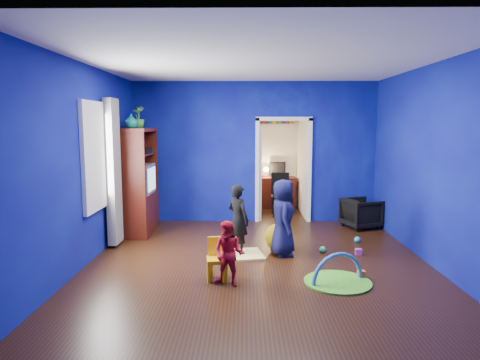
{
  "coord_description": "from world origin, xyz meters",
  "views": [
    {
      "loc": [
        -0.19,
        -6.09,
        2.04
      ],
      "look_at": [
        -0.27,
        0.4,
        1.18
      ],
      "focal_mm": 32.0,
      "sensor_mm": 36.0,
      "label": 1
    }
  ],
  "objects_px": {
    "child_navy": "(283,218)",
    "study_desk": "(277,192)",
    "kid_chair": "(218,261)",
    "vase": "(131,121)",
    "folding_chair": "(281,195)",
    "hopper_ball": "(278,237)",
    "child_black": "(238,219)",
    "armchair": "(361,213)",
    "crt_tv": "(139,179)",
    "toddler_red": "(228,254)",
    "play_mat": "(338,282)",
    "tv_armoire": "(137,181)"
  },
  "relations": [
    {
      "from": "child_navy",
      "to": "study_desk",
      "type": "distance_m",
      "value": 3.87
    },
    {
      "from": "kid_chair",
      "to": "vase",
      "type": "bearing_deg",
      "value": 119.73
    },
    {
      "from": "folding_chair",
      "to": "hopper_ball",
      "type": "bearing_deg",
      "value": -95.5
    },
    {
      "from": "child_black",
      "to": "vase",
      "type": "xyz_separation_m",
      "value": [
        -1.9,
        1.02,
        1.53
      ]
    },
    {
      "from": "child_navy",
      "to": "armchair",
      "type": "bearing_deg",
      "value": -45.67
    },
    {
      "from": "child_black",
      "to": "crt_tv",
      "type": "xyz_separation_m",
      "value": [
        -1.86,
        1.32,
        0.47
      ]
    },
    {
      "from": "study_desk",
      "to": "folding_chair",
      "type": "xyz_separation_m",
      "value": [
        0.0,
        -0.96,
        0.09
      ]
    },
    {
      "from": "child_navy",
      "to": "crt_tv",
      "type": "xyz_separation_m",
      "value": [
        -2.56,
        1.36,
        0.42
      ]
    },
    {
      "from": "kid_chair",
      "to": "toddler_red",
      "type": "bearing_deg",
      "value": -60.96
    },
    {
      "from": "vase",
      "to": "kid_chair",
      "type": "relative_size",
      "value": 0.51
    },
    {
      "from": "crt_tv",
      "to": "study_desk",
      "type": "distance_m",
      "value": 3.77
    },
    {
      "from": "child_black",
      "to": "toddler_red",
      "type": "xyz_separation_m",
      "value": [
        -0.1,
        -1.33,
        -0.14
      ]
    },
    {
      "from": "armchair",
      "to": "play_mat",
      "type": "distance_m",
      "value": 3.18
    },
    {
      "from": "kid_chair",
      "to": "armchair",
      "type": "bearing_deg",
      "value": 39.54
    },
    {
      "from": "tv_armoire",
      "to": "kid_chair",
      "type": "bearing_deg",
      "value": -55.99
    },
    {
      "from": "armchair",
      "to": "child_black",
      "type": "bearing_deg",
      "value": 105.75
    },
    {
      "from": "hopper_ball",
      "to": "study_desk",
      "type": "distance_m",
      "value": 3.62
    },
    {
      "from": "toddler_red",
      "to": "vase",
      "type": "bearing_deg",
      "value": 148.98
    },
    {
      "from": "study_desk",
      "to": "folding_chair",
      "type": "bearing_deg",
      "value": -90.0
    },
    {
      "from": "armchair",
      "to": "tv_armoire",
      "type": "distance_m",
      "value": 4.38
    },
    {
      "from": "armchair",
      "to": "child_navy",
      "type": "xyz_separation_m",
      "value": [
        -1.7,
        -1.79,
        0.3
      ]
    },
    {
      "from": "child_black",
      "to": "hopper_ball",
      "type": "distance_m",
      "value": 0.76
    },
    {
      "from": "child_navy",
      "to": "tv_armoire",
      "type": "xyz_separation_m",
      "value": [
        -2.6,
        1.36,
        0.38
      ]
    },
    {
      "from": "child_navy",
      "to": "vase",
      "type": "xyz_separation_m",
      "value": [
        -2.6,
        1.06,
        1.49
      ]
    },
    {
      "from": "child_black",
      "to": "tv_armoire",
      "type": "relative_size",
      "value": 0.57
    },
    {
      "from": "armchair",
      "to": "study_desk",
      "type": "height_order",
      "value": "study_desk"
    },
    {
      "from": "vase",
      "to": "kid_chair",
      "type": "xyz_separation_m",
      "value": [
        1.65,
        -2.15,
        -1.84
      ]
    },
    {
      "from": "crt_tv",
      "to": "hopper_ball",
      "type": "xyz_separation_m",
      "value": [
        2.51,
        -1.11,
        -0.8
      ]
    },
    {
      "from": "kid_chair",
      "to": "study_desk",
      "type": "xyz_separation_m",
      "value": [
        1.15,
        4.94,
        0.12
      ]
    },
    {
      "from": "child_black",
      "to": "crt_tv",
      "type": "distance_m",
      "value": 2.33
    },
    {
      "from": "child_navy",
      "to": "folding_chair",
      "type": "height_order",
      "value": "child_navy"
    },
    {
      "from": "child_navy",
      "to": "kid_chair",
      "type": "relative_size",
      "value": 2.39
    },
    {
      "from": "tv_armoire",
      "to": "toddler_red",
      "type": "bearing_deg",
      "value": -55.77
    },
    {
      "from": "tv_armoire",
      "to": "play_mat",
      "type": "bearing_deg",
      "value": -38.43
    },
    {
      "from": "child_black",
      "to": "folding_chair",
      "type": "xyz_separation_m",
      "value": [
        0.9,
        2.85,
        -0.09
      ]
    },
    {
      "from": "child_navy",
      "to": "study_desk",
      "type": "relative_size",
      "value": 1.36
    },
    {
      "from": "kid_chair",
      "to": "play_mat",
      "type": "bearing_deg",
      "value": -11.4
    },
    {
      "from": "child_black",
      "to": "kid_chair",
      "type": "bearing_deg",
      "value": 120.46
    },
    {
      "from": "child_black",
      "to": "hopper_ball",
      "type": "height_order",
      "value": "child_black"
    },
    {
      "from": "child_navy",
      "to": "folding_chair",
      "type": "xyz_separation_m",
      "value": [
        0.2,
        2.89,
        -0.14
      ]
    },
    {
      "from": "kid_chair",
      "to": "play_mat",
      "type": "xyz_separation_m",
      "value": [
        1.55,
        -0.1,
        -0.24
      ]
    },
    {
      "from": "child_black",
      "to": "kid_chair",
      "type": "relative_size",
      "value": 2.22
    },
    {
      "from": "child_navy",
      "to": "kid_chair",
      "type": "distance_m",
      "value": 1.48
    },
    {
      "from": "crt_tv",
      "to": "study_desk",
      "type": "xyz_separation_m",
      "value": [
        2.76,
        2.49,
        -0.65
      ]
    },
    {
      "from": "armchair",
      "to": "hopper_ball",
      "type": "distance_m",
      "value": 2.34
    },
    {
      "from": "armchair",
      "to": "crt_tv",
      "type": "relative_size",
      "value": 0.92
    },
    {
      "from": "vase",
      "to": "hopper_ball",
      "type": "distance_m",
      "value": 3.26
    },
    {
      "from": "child_black",
      "to": "study_desk",
      "type": "xyz_separation_m",
      "value": [
        0.9,
        3.81,
        -0.18
      ]
    },
    {
      "from": "tv_armoire",
      "to": "crt_tv",
      "type": "relative_size",
      "value": 2.8
    },
    {
      "from": "play_mat",
      "to": "toddler_red",
      "type": "bearing_deg",
      "value": -175.8
    }
  ]
}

